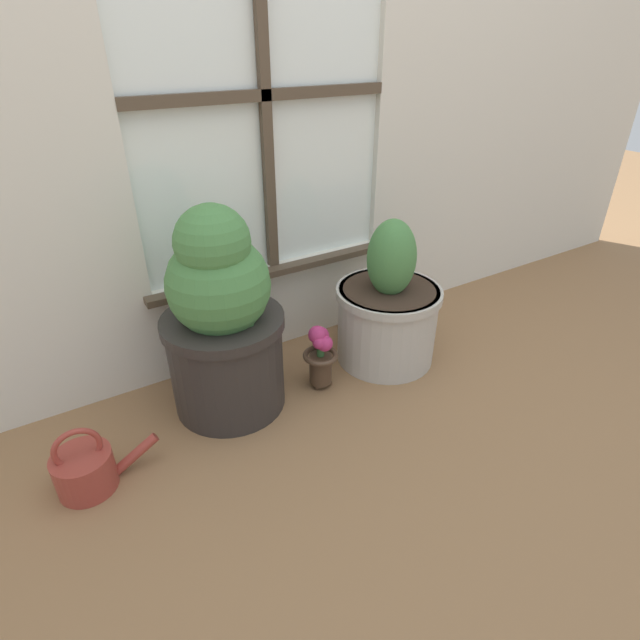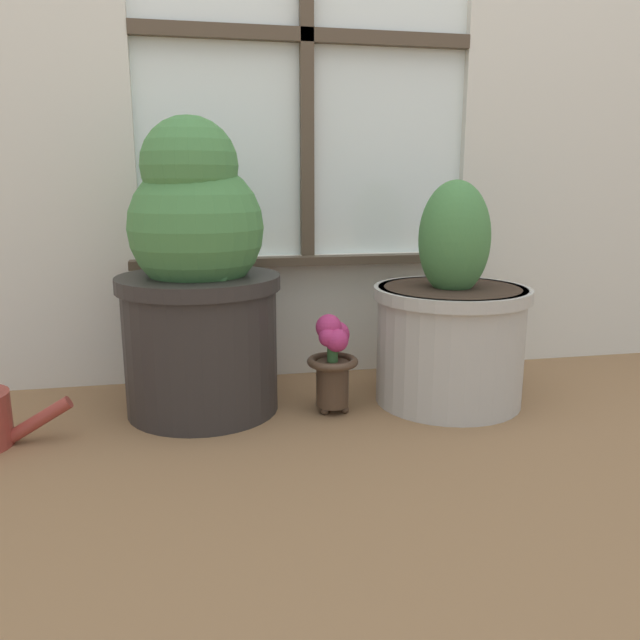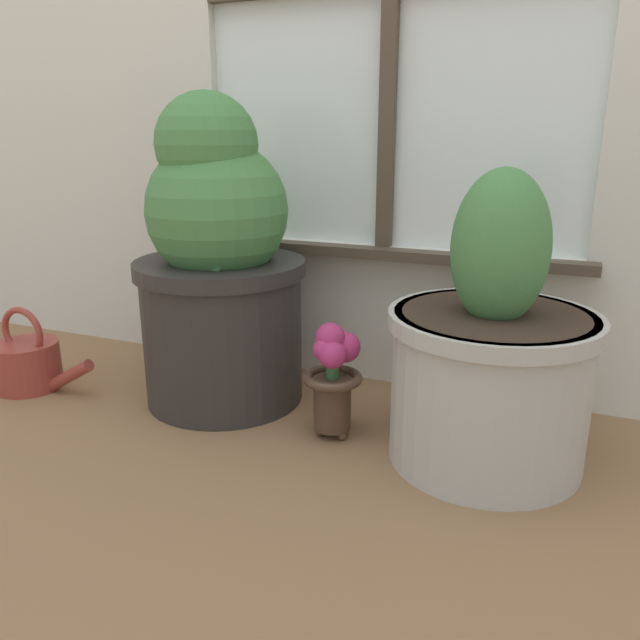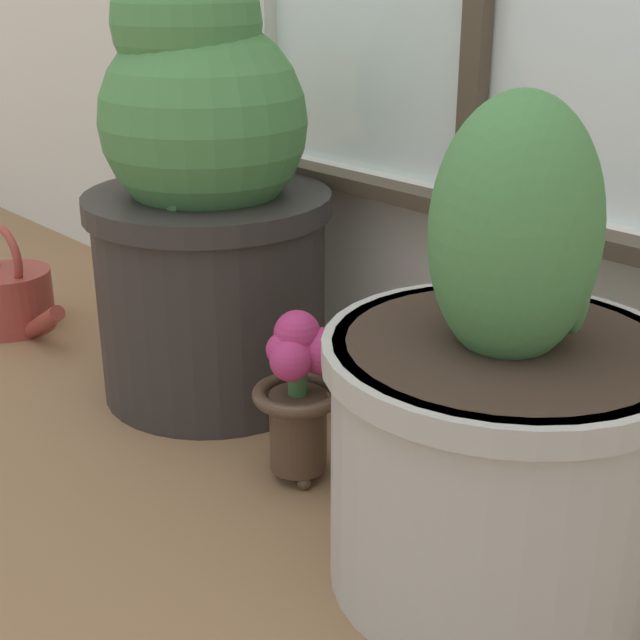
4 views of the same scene
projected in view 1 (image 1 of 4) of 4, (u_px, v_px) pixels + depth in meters
ground_plane at (350, 415)px, 1.66m from camera, size 10.00×10.00×0.00m
potted_plant_left at (223, 321)px, 1.55m from camera, size 0.39×0.39×0.70m
potted_plant_right at (388, 311)px, 1.85m from camera, size 0.39×0.39×0.56m
flower_vase at (321, 352)px, 1.73m from camera, size 0.12×0.12×0.24m
watering_can at (86, 469)px, 1.37m from camera, size 0.29×0.16×0.21m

